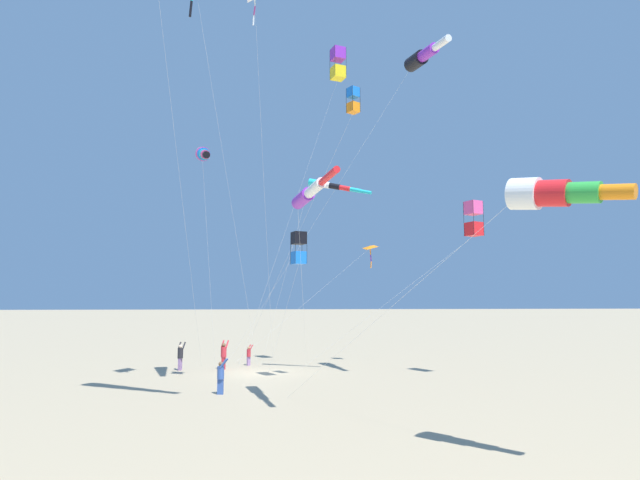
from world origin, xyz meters
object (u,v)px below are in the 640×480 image
at_px(kite_box_yellow_midlevel, 353,101).
at_px(kite_windsock_purple_drifting, 309,193).
at_px(kite_delta_long_streamer_left, 369,248).
at_px(kite_box_magenta_far_left, 299,248).
at_px(kite_windsock_striped_overhead, 422,57).
at_px(person_bystander_far, 180,355).
at_px(kite_windsock_checkered_midright, 551,193).
at_px(kite_box_long_streamer_right, 473,219).
at_px(kite_box_black_fish_shape, 338,64).
at_px(person_child_grey_jacket, 221,375).
at_px(person_adult_flyer, 224,354).
at_px(person_child_green_jacket, 249,354).
at_px(kite_windsock_red_high_left, 331,186).
at_px(kite_windsock_small_distant, 204,154).

height_order(kite_box_yellow_midlevel, kite_windsock_purple_drifting, kite_box_yellow_midlevel).
relative_size(kite_box_yellow_midlevel, kite_delta_long_streamer_left, 1.56).
bearing_deg(kite_box_magenta_far_left, kite_windsock_striped_overhead, -103.31).
distance_m(person_bystander_far, kite_windsock_checkered_midright, 25.18).
distance_m(kite_box_magenta_far_left, kite_box_long_streamer_right, 10.02).
bearing_deg(kite_box_magenta_far_left, kite_windsock_purple_drifting, 176.52).
bearing_deg(person_bystander_far, kite_windsock_purple_drifting, -154.63).
bearing_deg(kite_box_black_fish_shape, person_child_grey_jacket, 137.27).
relative_size(person_adult_flyer, kite_delta_long_streamer_left, 0.18).
distance_m(person_adult_flyer, kite_box_yellow_midlevel, 17.07).
distance_m(person_bystander_far, kite_box_yellow_midlevel, 18.27).
distance_m(person_child_green_jacket, kite_windsock_red_high_left, 12.45).
height_order(kite_box_magenta_far_left, kite_box_long_streamer_right, kite_box_long_streamer_right).
bearing_deg(kite_windsock_striped_overhead, kite_windsock_purple_drifting, 128.64).
xyz_separation_m(kite_box_yellow_midlevel, kite_box_black_fish_shape, (6.80, -0.56, 5.18)).
distance_m(person_child_grey_jacket, kite_delta_long_streamer_left, 16.15).
bearing_deg(person_child_grey_jacket, kite_windsock_small_distant, 18.46).
bearing_deg(person_child_grey_jacket, kite_windsock_striped_overhead, -80.06).
xyz_separation_m(kite_box_yellow_midlevel, kite_windsock_red_high_left, (5.07, 0.22, -3.34)).
distance_m(kite_windsock_purple_drifting, kite_delta_long_streamer_left, 15.93).
bearing_deg(person_child_grey_jacket, person_adult_flyer, 0.31).
bearing_deg(kite_windsock_small_distant, kite_windsock_checkered_midright, -148.84).
distance_m(kite_windsock_small_distant, kite_windsock_checkered_midright, 19.72).
bearing_deg(kite_windsock_small_distant, kite_box_black_fish_shape, -65.15).
bearing_deg(kite_box_black_fish_shape, person_child_green_jacket, 56.84).
xyz_separation_m(person_bystander_far, kite_box_long_streamer_right, (-6.22, -16.44, 7.89)).
bearing_deg(kite_box_magenta_far_left, person_child_grey_jacket, 131.18).
distance_m(kite_box_magenta_far_left, kite_windsock_purple_drifting, 7.43).
distance_m(person_child_green_jacket, kite_delta_long_streamer_left, 10.87).
height_order(kite_box_magenta_far_left, kite_windsock_purple_drifting, kite_windsock_purple_drifting).
bearing_deg(kite_delta_long_streamer_left, kite_windsock_striped_overhead, -174.58).
bearing_deg(kite_box_magenta_far_left, kite_box_yellow_midlevel, -138.33).
xyz_separation_m(person_adult_flyer, kite_windsock_purple_drifting, (-12.90, -3.53, 7.58)).
bearing_deg(kite_windsock_striped_overhead, kite_box_black_fish_shape, 33.05).
bearing_deg(kite_box_yellow_midlevel, person_child_grey_jacket, 96.25).
relative_size(kite_windsock_small_distant, kite_windsock_red_high_left, 1.11).
xyz_separation_m(kite_delta_long_streamer_left, kite_windsock_red_high_left, (-5.04, 3.60, 3.17)).
xyz_separation_m(kite_box_black_fish_shape, kite_windsock_red_high_left, (-1.73, 0.78, -8.52)).
height_order(kite_box_yellow_midlevel, kite_windsock_small_distant, kite_box_yellow_midlevel).
relative_size(person_adult_flyer, kite_box_yellow_midlevel, 0.12).
bearing_deg(kite_delta_long_streamer_left, kite_windsock_small_distant, 122.85).
xyz_separation_m(kite_windsock_purple_drifting, kite_windsock_small_distant, (7.54, 4.72, 3.54)).
distance_m(kite_windsock_purple_drifting, kite_box_long_streamer_right, 12.31).
xyz_separation_m(person_adult_flyer, person_child_green_jacket, (1.93, -1.60, -0.23)).
height_order(kite_windsock_striped_overhead, kite_windsock_purple_drifting, kite_windsock_striped_overhead).
distance_m(kite_windsock_small_distant, kite_delta_long_streamer_left, 13.74).
height_order(kite_box_magenta_far_left, kite_windsock_small_distant, kite_windsock_small_distant).
distance_m(person_adult_flyer, kite_box_long_streamer_right, 17.05).
distance_m(kite_windsock_small_distant, kite_box_long_streamer_right, 15.39).
distance_m(person_child_grey_jacket, kite_windsock_small_distant, 11.89).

